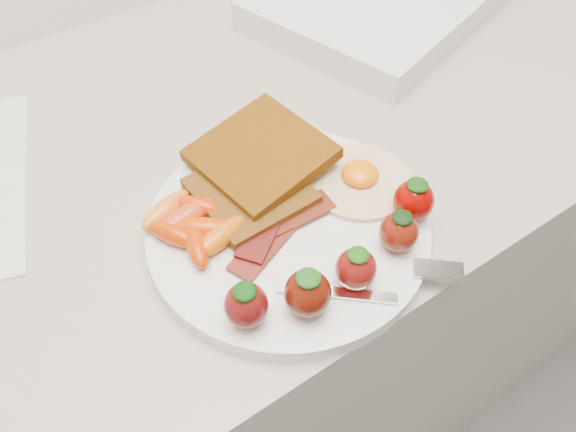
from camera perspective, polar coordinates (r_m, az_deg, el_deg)
counter at (r=1.00m, az=-6.98°, el=-12.23°), size 2.00×0.60×0.90m
plate at (r=0.54m, az=0.00°, el=-1.29°), size 0.27×0.27×0.02m
toast_lower at (r=0.55m, az=-3.80°, el=2.42°), size 0.10×0.10×0.01m
toast_upper at (r=0.57m, az=-2.78°, el=6.30°), size 0.13×0.13×0.03m
fried_egg at (r=0.57m, az=7.30°, el=3.74°), size 0.12×0.12×0.02m
bacon_strips at (r=0.53m, az=-1.36°, el=-0.91°), size 0.12×0.09×0.01m
baby_carrots at (r=0.53m, az=-9.76°, el=-0.90°), size 0.09×0.10×0.02m
strawberries at (r=0.48m, az=6.00°, el=-4.21°), size 0.23×0.07×0.05m
fork at (r=0.50m, az=9.68°, el=-6.63°), size 0.15×0.09×0.00m
appliance at (r=0.86m, az=9.21°, el=20.88°), size 0.39×0.34×0.04m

